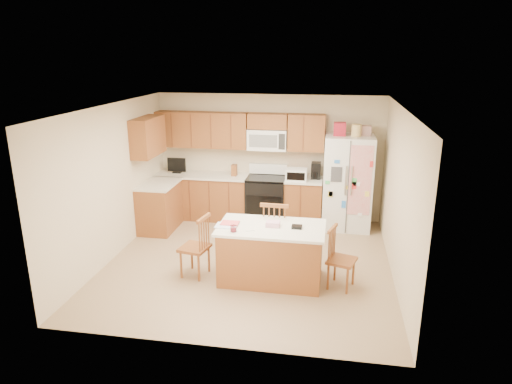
% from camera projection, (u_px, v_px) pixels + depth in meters
% --- Properties ---
extents(ground, '(4.50, 4.50, 0.00)m').
position_uv_depth(ground, '(249.00, 262.00, 7.42)').
color(ground, tan).
rests_on(ground, ground).
extents(room_shell, '(4.60, 4.60, 2.52)m').
position_uv_depth(room_shell, '(248.00, 177.00, 7.00)').
color(room_shell, beige).
rests_on(room_shell, ground).
extents(cabinetry, '(3.36, 1.56, 2.15)m').
position_uv_depth(cabinetry, '(216.00, 177.00, 9.00)').
color(cabinetry, brown).
rests_on(cabinetry, ground).
extents(stove, '(0.76, 0.65, 1.13)m').
position_uv_depth(stove, '(266.00, 199.00, 9.11)').
color(stove, black).
rests_on(stove, ground).
extents(refrigerator, '(0.90, 0.79, 2.04)m').
position_uv_depth(refrigerator, '(348.00, 182.00, 8.67)').
color(refrigerator, white).
rests_on(refrigerator, ground).
extents(island, '(1.59, 0.92, 0.94)m').
position_uv_depth(island, '(271.00, 253.00, 6.74)').
color(island, brown).
rests_on(island, ground).
extents(windsor_chair_left, '(0.47, 0.49, 0.97)m').
position_uv_depth(windsor_chair_left, '(196.00, 247.00, 6.87)').
color(windsor_chair_left, brown).
rests_on(windsor_chair_left, ground).
extents(windsor_chair_back, '(0.47, 0.45, 1.06)m').
position_uv_depth(windsor_chair_back, '(275.00, 234.00, 7.25)').
color(windsor_chair_back, brown).
rests_on(windsor_chair_back, ground).
extents(windsor_chair_right, '(0.47, 0.48, 0.91)m').
position_uv_depth(windsor_chair_right, '(340.00, 260.00, 6.53)').
color(windsor_chair_right, brown).
rests_on(windsor_chair_right, ground).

